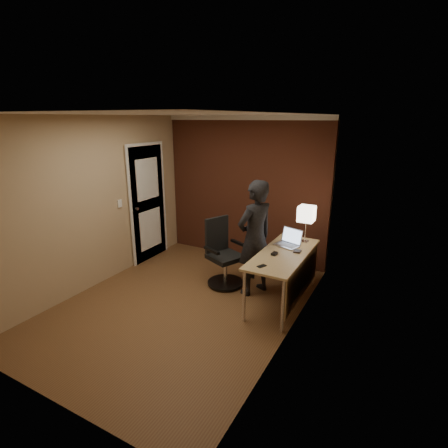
{
  "coord_description": "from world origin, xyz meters",
  "views": [
    {
      "loc": [
        2.55,
        -3.51,
        2.46
      ],
      "look_at": [
        0.35,
        0.55,
        1.05
      ],
      "focal_mm": 28.0,
      "sensor_mm": 36.0,
      "label": 1
    }
  ],
  "objects_px": {
    "desk": "(288,263)",
    "phone": "(262,266)",
    "mouse": "(274,254)",
    "wallet": "(297,251)",
    "desk_lamp": "(306,214)",
    "person": "(255,238)",
    "laptop": "(289,241)",
    "office_chair": "(223,257)"
  },
  "relations": [
    {
      "from": "desk",
      "to": "phone",
      "type": "relative_size",
      "value": 13.04
    },
    {
      "from": "mouse",
      "to": "phone",
      "type": "height_order",
      "value": "mouse"
    },
    {
      "from": "mouse",
      "to": "wallet",
      "type": "distance_m",
      "value": 0.34
    },
    {
      "from": "desk_lamp",
      "to": "person",
      "type": "height_order",
      "value": "person"
    },
    {
      "from": "laptop",
      "to": "desk",
      "type": "bearing_deg",
      "value": -71.95
    },
    {
      "from": "laptop",
      "to": "office_chair",
      "type": "relative_size",
      "value": 0.39
    },
    {
      "from": "person",
      "to": "mouse",
      "type": "bearing_deg",
      "value": 85.0
    },
    {
      "from": "desk_lamp",
      "to": "person",
      "type": "bearing_deg",
      "value": -140.85
    },
    {
      "from": "phone",
      "to": "office_chair",
      "type": "relative_size",
      "value": 0.11
    },
    {
      "from": "desk",
      "to": "desk_lamp",
      "type": "relative_size",
      "value": 2.8
    },
    {
      "from": "desk_lamp",
      "to": "desk",
      "type": "bearing_deg",
      "value": -95.37
    },
    {
      "from": "desk_lamp",
      "to": "phone",
      "type": "distance_m",
      "value": 1.2
    },
    {
      "from": "mouse",
      "to": "person",
      "type": "xyz_separation_m",
      "value": [
        -0.37,
        0.21,
        0.09
      ]
    },
    {
      "from": "laptop",
      "to": "phone",
      "type": "relative_size",
      "value": 3.43
    },
    {
      "from": "wallet",
      "to": "office_chair",
      "type": "bearing_deg",
      "value": -179.52
    },
    {
      "from": "phone",
      "to": "person",
      "type": "relative_size",
      "value": 0.07
    },
    {
      "from": "person",
      "to": "desk",
      "type": "bearing_deg",
      "value": 105.18
    },
    {
      "from": "wallet",
      "to": "laptop",
      "type": "bearing_deg",
      "value": 131.58
    },
    {
      "from": "mouse",
      "to": "phone",
      "type": "xyz_separation_m",
      "value": [
        -0.0,
        -0.43,
        -0.01
      ]
    },
    {
      "from": "mouse",
      "to": "office_chair",
      "type": "relative_size",
      "value": 0.1
    },
    {
      "from": "desk_lamp",
      "to": "wallet",
      "type": "height_order",
      "value": "desk_lamp"
    },
    {
      "from": "desk",
      "to": "office_chair",
      "type": "height_order",
      "value": "office_chair"
    },
    {
      "from": "wallet",
      "to": "desk_lamp",
      "type": "bearing_deg",
      "value": 93.64
    },
    {
      "from": "office_chair",
      "to": "wallet",
      "type": "bearing_deg",
      "value": 0.48
    },
    {
      "from": "desk_lamp",
      "to": "laptop",
      "type": "xyz_separation_m",
      "value": [
        -0.16,
        -0.23,
        -0.35
      ]
    },
    {
      "from": "laptop",
      "to": "office_chair",
      "type": "bearing_deg",
      "value": -166.94
    },
    {
      "from": "phone",
      "to": "wallet",
      "type": "height_order",
      "value": "wallet"
    },
    {
      "from": "desk_lamp",
      "to": "wallet",
      "type": "relative_size",
      "value": 4.86
    },
    {
      "from": "desk_lamp",
      "to": "office_chair",
      "type": "bearing_deg",
      "value": -158.07
    },
    {
      "from": "mouse",
      "to": "person",
      "type": "height_order",
      "value": "person"
    },
    {
      "from": "mouse",
      "to": "desk_lamp",
      "type": "bearing_deg",
      "value": 77.76
    },
    {
      "from": "laptop",
      "to": "office_chair",
      "type": "distance_m",
      "value": 1.04
    },
    {
      "from": "desk",
      "to": "desk_lamp",
      "type": "bearing_deg",
      "value": 84.63
    },
    {
      "from": "laptop",
      "to": "mouse",
      "type": "xyz_separation_m",
      "value": [
        -0.05,
        -0.45,
        -0.05
      ]
    },
    {
      "from": "desk_lamp",
      "to": "wallet",
      "type": "distance_m",
      "value": 0.6
    },
    {
      "from": "desk",
      "to": "person",
      "type": "distance_m",
      "value": 0.58
    },
    {
      "from": "desk_lamp",
      "to": "wallet",
      "type": "bearing_deg",
      "value": -86.36
    },
    {
      "from": "phone",
      "to": "wallet",
      "type": "bearing_deg",
      "value": 94.78
    },
    {
      "from": "desk_lamp",
      "to": "office_chair",
      "type": "xyz_separation_m",
      "value": [
        -1.11,
        -0.45,
        -0.7
      ]
    },
    {
      "from": "phone",
      "to": "office_chair",
      "type": "height_order",
      "value": "office_chair"
    },
    {
      "from": "desk",
      "to": "phone",
      "type": "bearing_deg",
      "value": -106.29
    },
    {
      "from": "desk_lamp",
      "to": "phone",
      "type": "height_order",
      "value": "desk_lamp"
    }
  ]
}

